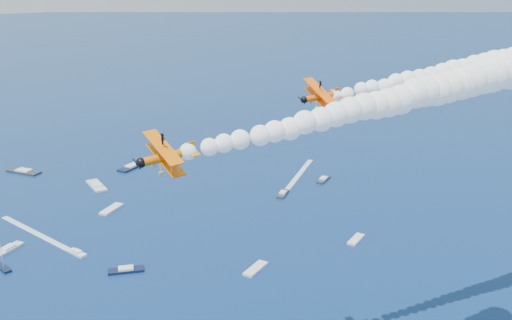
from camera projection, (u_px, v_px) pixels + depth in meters
biplane_lead at (321, 97)px, 102.63m from camera, size 8.49×10.28×8.10m
biplane_trail at (167, 156)px, 75.17m from camera, size 8.65×10.16×7.96m
smoke_trail_lead at (474, 67)px, 115.38m from camera, size 69.50×18.34×11.82m
smoke_trail_trail at (376, 105)px, 90.77m from camera, size 69.00×7.68×11.82m
spectator_boats at (66, 233)px, 184.32m from camera, size 238.04×164.50×0.70m
boat_wakes at (43, 216)px, 197.66m from camera, size 205.56×70.38×0.04m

